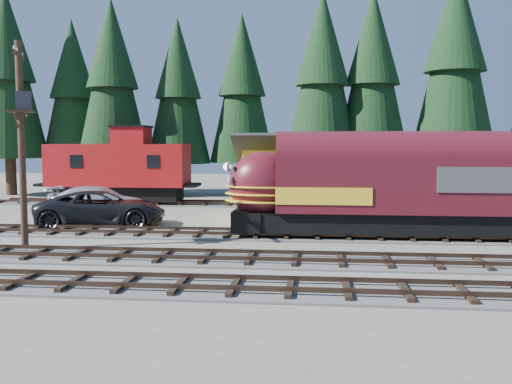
# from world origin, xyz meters

# --- Properties ---
(ground) EXTENTS (120.00, 120.00, 0.00)m
(ground) POSITION_xyz_m (0.00, 0.00, 0.00)
(ground) COLOR #6B665B
(ground) RESTS_ON ground
(track_spur) EXTENTS (32.00, 3.20, 0.33)m
(track_spur) POSITION_xyz_m (-10.00, 18.00, 0.06)
(track_spur) COLOR #4C4947
(track_spur) RESTS_ON ground
(depot) EXTENTS (12.80, 7.00, 5.30)m
(depot) POSITION_xyz_m (-0.00, 10.50, 2.96)
(depot) COLOR yellow
(depot) RESTS_ON ground
(conifer_backdrop) EXTENTS (78.69, 22.69, 16.91)m
(conifer_backdrop) POSITION_xyz_m (6.50, 23.85, 10.28)
(conifer_backdrop) COLOR black
(conifer_backdrop) RESTS_ON ground
(locomotive) EXTENTS (14.64, 2.91, 3.98)m
(locomotive) POSITION_xyz_m (0.91, 4.00, 2.36)
(locomotive) COLOR black
(locomotive) RESTS_ON ground
(caboose) EXTENTS (10.72, 3.11, 5.57)m
(caboose) POSITION_xyz_m (-16.65, 18.00, 2.74)
(caboose) COLOR black
(caboose) RESTS_ON ground
(utility_pole) EXTENTS (1.42, 2.16, 9.16)m
(utility_pole) POSITION_xyz_m (-14.49, -0.44, 5.23)
(utility_pole) COLOR black
(utility_pole) RESTS_ON ground
(pickup_truck_a) EXTENTS (7.75, 4.83, 2.00)m
(pickup_truck_a) POSITION_xyz_m (-13.76, 6.75, 1.00)
(pickup_truck_a) COLOR black
(pickup_truck_a) RESTS_ON ground
(pickup_truck_b) EXTENTS (6.60, 2.75, 1.91)m
(pickup_truck_b) POSITION_xyz_m (-15.56, 11.03, 0.95)
(pickup_truck_b) COLOR #B3B6BB
(pickup_truck_b) RESTS_ON ground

